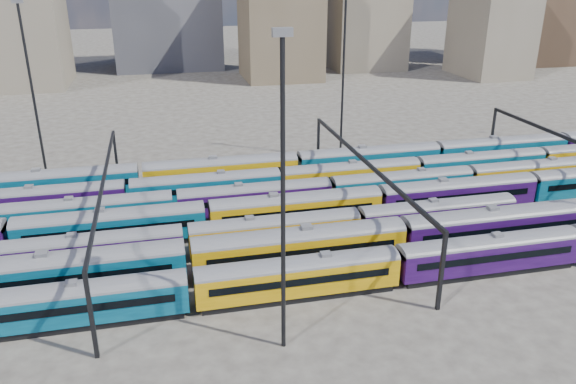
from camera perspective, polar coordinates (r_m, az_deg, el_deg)
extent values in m
plane|color=#3B3832|center=(67.83, -0.44, -3.72)|extent=(500.00, 500.00, 0.00)
cube|color=black|center=(53.94, -20.59, -12.21)|extent=(18.45, 2.39, 0.68)
cube|color=#053C54|center=(53.02, -20.84, -10.64)|extent=(19.42, 2.82, 2.82)
cylinder|color=#4C4C51|center=(52.31, -21.05, -9.33)|extent=(19.42, 2.82, 2.82)
cube|color=black|center=(51.65, -21.06, -11.16)|extent=(17.09, 0.06, 0.73)
cube|color=black|center=(54.06, -20.72, -9.54)|extent=(17.09, 0.06, 0.73)
cube|color=slate|center=(51.94, -21.16, -8.62)|extent=(0.97, 0.87, 0.34)
cube|color=black|center=(54.46, 1.02, -10.27)|extent=(18.45, 2.39, 0.68)
cube|color=#A87806|center=(53.55, 1.03, -8.68)|extent=(19.42, 2.82, 2.82)
cylinder|color=#4C4C51|center=(52.85, 1.04, -7.37)|extent=(19.42, 2.82, 2.82)
cube|color=black|center=(52.19, 1.42, -9.14)|extent=(17.09, 0.06, 0.73)
cube|color=black|center=(54.58, 0.66, -7.64)|extent=(17.09, 0.06, 0.73)
cube|color=slate|center=(52.49, 1.05, -6.66)|extent=(0.97, 0.87, 0.34)
cube|color=black|center=(61.84, 19.47, -7.44)|extent=(18.45, 2.39, 0.68)
cube|color=#1F0738|center=(61.04, 19.68, -6.00)|extent=(19.42, 2.82, 2.82)
cylinder|color=#4C4C51|center=(60.43, 19.85, -4.82)|extent=(19.42, 2.82, 2.82)
cube|color=black|center=(59.85, 20.43, -6.32)|extent=(17.09, 0.06, 0.73)
cube|color=black|center=(61.95, 19.03, -5.14)|extent=(17.09, 0.06, 0.73)
cube|color=slate|center=(60.11, 19.94, -4.18)|extent=(0.97, 0.87, 0.34)
cube|color=black|center=(58.31, -21.24, -9.53)|extent=(20.92, 2.71, 0.77)
cube|color=#053C54|center=(57.35, -21.51, -7.83)|extent=(22.03, 3.19, 3.19)
cylinder|color=#4C4C51|center=(56.62, -21.73, -6.42)|extent=(22.03, 3.19, 3.19)
cube|color=black|center=(55.77, -21.76, -8.29)|extent=(19.38, 0.06, 0.83)
cube|color=black|center=(58.58, -21.37, -6.73)|extent=(19.38, 0.06, 0.83)
cube|color=slate|center=(56.24, -21.85, -5.65)|extent=(1.10, 0.99, 0.39)
cube|color=black|center=(58.91, 1.18, -7.54)|extent=(20.92, 2.71, 0.77)
cube|color=#A87806|center=(57.96, 1.19, -5.83)|extent=(22.03, 3.19, 3.19)
cylinder|color=#4C4C51|center=(57.23, 1.21, -4.42)|extent=(22.03, 3.19, 3.19)
cube|color=black|center=(56.40, 1.60, -6.23)|extent=(19.38, 0.06, 0.83)
cube|color=black|center=(59.18, 0.81, -4.79)|extent=(19.38, 0.06, 0.83)
cube|color=slate|center=(56.86, 1.21, -3.65)|extent=(1.10, 0.99, 0.39)
cube|color=black|center=(67.55, 20.19, -4.93)|extent=(20.92, 2.71, 0.77)
cube|color=#1F0738|center=(66.73, 20.41, -3.41)|extent=(22.03, 3.19, 3.19)
cylinder|color=#4C4C51|center=(66.10, 20.59, -2.15)|extent=(22.03, 3.19, 3.19)
cube|color=black|center=(65.38, 21.21, -3.68)|extent=(19.38, 0.06, 0.83)
cube|color=black|center=(67.79, 19.73, -2.55)|extent=(19.38, 0.06, 0.83)
cube|color=slate|center=(65.78, 20.69, -1.48)|extent=(1.10, 0.99, 0.39)
cube|color=black|center=(62.42, -19.24, -7.13)|extent=(17.95, 2.33, 0.66)
cube|color=#1F0738|center=(61.65, -19.43, -5.74)|extent=(18.89, 2.74, 2.74)
cylinder|color=#4C4C51|center=(61.05, -19.59, -4.60)|extent=(18.89, 2.74, 2.74)
cube|color=black|center=(60.27, -19.59, -6.07)|extent=(16.63, 0.06, 0.71)
cube|color=black|center=(62.74, -19.36, -4.90)|extent=(16.63, 0.06, 0.71)
cube|color=slate|center=(60.75, -19.68, -3.99)|extent=(0.94, 0.85, 0.33)
cube|color=black|center=(62.91, -1.30, -5.56)|extent=(17.95, 2.33, 0.66)
cube|color=#A87806|center=(62.15, -1.32, -4.16)|extent=(18.89, 2.74, 2.74)
cylinder|color=#4C4C51|center=(61.56, -1.33, -3.02)|extent=(18.89, 2.74, 2.74)
cube|color=black|center=(60.78, -1.05, -4.45)|extent=(16.63, 0.06, 0.71)
cube|color=black|center=(63.23, -1.58, -3.36)|extent=(16.63, 0.06, 0.71)
cube|color=slate|center=(61.25, -1.33, -2.40)|extent=(0.94, 0.85, 0.33)
cube|color=black|center=(69.13, 14.74, -3.68)|extent=(17.95, 2.33, 0.66)
cube|color=#1F0738|center=(68.44, 14.88, -2.39)|extent=(18.89, 2.74, 2.74)
cylinder|color=#4C4C51|center=(67.90, 14.99, -1.34)|extent=(18.89, 2.74, 2.74)
cube|color=black|center=(67.20, 15.44, -2.61)|extent=(16.63, 0.06, 0.71)
cube|color=black|center=(69.42, 14.38, -1.69)|extent=(16.63, 0.06, 0.71)
cube|color=slate|center=(67.63, 15.05, -0.77)|extent=(0.94, 0.85, 0.33)
cube|color=black|center=(66.62, -17.28, -4.95)|extent=(19.61, 2.54, 0.72)
cube|color=#053C54|center=(65.84, -17.46, -3.50)|extent=(20.64, 2.99, 2.99)
cylinder|color=#4C4C51|center=(65.24, -17.61, -2.31)|extent=(20.64, 2.99, 2.99)
cube|color=black|center=(64.32, -17.57, -3.78)|extent=(18.16, 0.06, 0.77)
cube|color=black|center=(67.07, -17.43, -2.68)|extent=(18.16, 0.06, 0.77)
cube|color=slate|center=(64.93, -17.69, -1.67)|extent=(1.03, 0.93, 0.36)
cube|color=black|center=(67.99, 0.81, -3.32)|extent=(19.61, 2.54, 0.72)
cube|color=#A87806|center=(67.22, 0.82, -1.89)|extent=(20.64, 2.99, 2.99)
cylinder|color=#4C4C51|center=(66.63, 0.83, -0.71)|extent=(20.64, 2.99, 2.99)
cube|color=black|center=(65.73, 1.14, -2.12)|extent=(18.16, 0.06, 0.77)
cube|color=black|center=(68.43, 0.51, -1.11)|extent=(18.16, 0.06, 0.77)
cube|color=slate|center=(66.33, 0.83, -0.08)|extent=(1.03, 0.93, 0.36)
cube|color=black|center=(75.56, 16.65, -1.62)|extent=(19.61, 2.54, 0.72)
cube|color=#1F0738|center=(74.86, 16.80, -0.31)|extent=(20.64, 2.99, 2.99)
cylinder|color=#4C4C51|center=(74.33, 16.93, 0.75)|extent=(20.64, 2.99, 2.99)
cube|color=black|center=(73.53, 17.40, -0.49)|extent=(18.16, 0.06, 0.77)
cube|color=black|center=(75.95, 16.28, 0.36)|extent=(18.16, 0.06, 0.77)
cube|color=slate|center=(74.06, 16.99, 1.33)|extent=(1.03, 0.93, 0.36)
cube|color=black|center=(71.44, -19.28, -3.36)|extent=(18.35, 2.38, 0.68)
cube|color=#053C54|center=(70.76, -19.46, -2.08)|extent=(19.31, 2.80, 2.80)
cylinder|color=#4C4C51|center=(70.23, -19.60, -1.04)|extent=(19.31, 2.80, 2.80)
cube|color=black|center=(69.33, -19.59, -2.29)|extent=(17.00, 0.06, 0.72)
cube|color=black|center=(71.93, -19.39, -1.39)|extent=(17.00, 0.06, 0.72)
cube|color=slate|center=(69.96, -19.67, -0.48)|extent=(0.97, 0.87, 0.34)
cube|color=black|center=(71.69, -3.33, -1.99)|extent=(18.35, 2.38, 0.68)
cube|color=#1F0738|center=(71.01, -3.36, -0.71)|extent=(19.31, 2.80, 2.80)
cylinder|color=#4C4C51|center=(70.48, -3.39, 0.34)|extent=(19.31, 2.80, 2.80)
cube|color=black|center=(69.59, -3.16, -0.89)|extent=(17.00, 0.06, 0.72)
cube|color=black|center=(72.18, -3.56, -0.04)|extent=(17.00, 0.06, 0.72)
cube|color=slate|center=(70.21, -3.40, 0.91)|extent=(0.97, 0.87, 0.34)
cube|color=black|center=(77.26, 11.37, -0.59)|extent=(18.35, 2.38, 0.68)
cube|color=#053C54|center=(76.62, 11.46, 0.61)|extent=(19.31, 2.80, 2.80)
cylinder|color=#4C4C51|center=(76.14, 11.54, 1.59)|extent=(19.31, 2.80, 2.80)
cube|color=black|center=(75.31, 11.92, 0.46)|extent=(17.00, 0.06, 0.72)
cube|color=black|center=(77.71, 11.06, 1.21)|extent=(17.00, 0.06, 0.72)
cube|color=slate|center=(75.89, 11.58, 2.12)|extent=(0.97, 0.87, 0.34)
cube|color=black|center=(87.13, 23.41, 0.59)|extent=(18.35, 2.38, 0.68)
cube|color=#A87806|center=(86.56, 23.58, 1.66)|extent=(19.31, 2.80, 2.80)
cylinder|color=#4C4C51|center=(86.13, 23.72, 2.53)|extent=(19.31, 2.80, 2.80)
cube|color=black|center=(85.40, 24.16, 1.54)|extent=(17.00, 0.06, 0.72)
cube|color=black|center=(87.53, 23.08, 2.18)|extent=(17.00, 0.06, 0.72)
cube|color=slate|center=(85.91, 23.80, 3.00)|extent=(0.97, 0.87, 0.34)
cube|color=black|center=(76.91, -23.29, -2.13)|extent=(18.55, 2.41, 0.68)
cube|color=#1F0738|center=(76.27, -23.48, -0.93)|extent=(19.53, 2.83, 2.83)
cylinder|color=#4C4C51|center=(75.78, -23.64, 0.06)|extent=(19.53, 2.83, 2.83)
cube|color=black|center=(74.84, -23.69, -1.10)|extent=(17.18, 0.06, 0.73)
cube|color=black|center=(77.46, -23.36, -0.29)|extent=(17.18, 0.06, 0.73)
cube|color=slate|center=(75.52, -23.73, 0.59)|extent=(0.98, 0.88, 0.34)
cube|color=black|center=(75.64, -8.20, -0.87)|extent=(18.55, 2.41, 0.68)
cube|color=#053C54|center=(74.98, -8.27, 0.37)|extent=(19.53, 2.83, 2.83)
cylinder|color=#4C4C51|center=(74.48, -8.33, 1.38)|extent=(19.53, 2.83, 2.83)
cube|color=black|center=(73.52, -8.18, 0.21)|extent=(17.18, 0.06, 0.73)
cube|color=black|center=(76.20, -8.39, 0.99)|extent=(17.18, 0.06, 0.73)
cube|color=slate|center=(74.22, -8.36, 1.92)|extent=(0.98, 0.88, 0.34)
cube|color=black|center=(79.60, 6.35, 0.40)|extent=(18.55, 2.41, 0.68)
cube|color=#A87806|center=(78.98, 6.41, 1.59)|extent=(19.53, 2.83, 2.83)
cylinder|color=#4C4C51|center=(78.50, 6.45, 2.56)|extent=(19.53, 2.83, 2.83)
cube|color=black|center=(77.60, 6.76, 1.47)|extent=(17.18, 0.06, 0.73)
cube|color=black|center=(80.13, 6.08, 2.17)|extent=(17.18, 0.06, 0.73)
cube|color=slate|center=(78.26, 6.47, 3.08)|extent=(0.98, 0.88, 0.34)
cube|color=black|center=(88.10, 18.82, 1.48)|extent=(18.55, 2.41, 0.68)
cube|color=#053C54|center=(87.54, 18.95, 2.55)|extent=(19.53, 2.83, 2.83)
cylinder|color=#4C4C51|center=(87.11, 19.07, 3.43)|extent=(19.53, 2.83, 2.83)
cube|color=black|center=(86.29, 19.47, 2.45)|extent=(17.18, 0.06, 0.73)
cube|color=black|center=(88.58, 18.51, 3.07)|extent=(17.18, 0.06, 0.73)
cube|color=slate|center=(86.89, 19.13, 3.90)|extent=(0.98, 0.88, 0.34)
cube|color=black|center=(81.35, -22.35, -0.68)|extent=(20.42, 2.65, 0.75)
cube|color=#053C54|center=(80.68, -22.54, 0.59)|extent=(21.50, 3.12, 3.12)
cylinder|color=#4C4C51|center=(80.17, -22.70, 1.63)|extent=(21.50, 3.12, 3.12)
cube|color=black|center=(79.09, -22.73, 0.44)|extent=(18.92, 0.06, 0.81)
cube|color=black|center=(82.02, -22.43, 1.23)|extent=(18.92, 0.06, 0.81)
cube|color=slate|center=(79.91, -22.79, 2.19)|extent=(1.07, 0.97, 0.38)
cube|color=black|center=(80.46, -6.72, 0.65)|extent=(20.42, 2.65, 0.75)
cube|color=#A87806|center=(79.79, -6.78, 1.95)|extent=(21.50, 3.12, 3.12)
cylinder|color=#4C4C51|center=(79.27, -6.83, 3.01)|extent=(21.50, 3.12, 3.12)
cube|color=black|center=(78.18, -6.65, 1.82)|extent=(18.92, 0.06, 0.81)
cube|color=black|center=(81.14, -6.92, 2.57)|extent=(18.92, 0.06, 0.81)
cube|color=slate|center=(79.01, -6.85, 3.58)|extent=(1.07, 0.97, 0.38)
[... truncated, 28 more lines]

